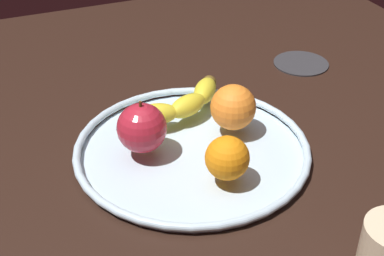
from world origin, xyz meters
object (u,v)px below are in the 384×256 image
(apple, at_px, (142,128))
(ambient_coaster, at_px, (301,63))
(fruit_bowl, at_px, (192,149))
(orange_back_left, at_px, (227,158))
(banana, at_px, (185,102))
(orange_center, at_px, (233,107))

(apple, relative_size, ambient_coaster, 0.76)
(fruit_bowl, distance_m, orange_back_left, 0.10)
(fruit_bowl, distance_m, ambient_coaster, 0.38)
(fruit_bowl, height_order, banana, banana)
(banana, relative_size, ambient_coaster, 1.62)
(apple, height_order, orange_back_left, apple)
(apple, relative_size, orange_back_left, 1.32)
(banana, xyz_separation_m, orange_center, (0.05, -0.07, 0.02))
(orange_center, bearing_deg, banana, 126.52)
(apple, distance_m, orange_back_left, 0.14)
(fruit_bowl, distance_m, orange_center, 0.09)
(apple, distance_m, orange_center, 0.15)
(banana, distance_m, orange_center, 0.09)
(fruit_bowl, xyz_separation_m, orange_center, (0.08, 0.02, 0.05))
(orange_center, bearing_deg, fruit_bowl, -165.22)
(banana, height_order, orange_back_left, orange_back_left)
(fruit_bowl, relative_size, banana, 2.04)
(orange_back_left, xyz_separation_m, ambient_coaster, (0.30, 0.29, -0.05))
(apple, bearing_deg, banana, 37.25)
(ambient_coaster, bearing_deg, orange_back_left, -136.63)
(apple, relative_size, orange_center, 1.14)
(orange_back_left, bearing_deg, apple, 129.01)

